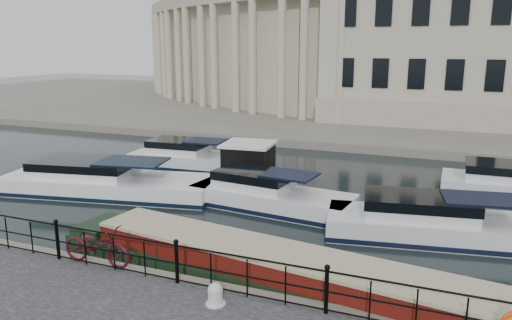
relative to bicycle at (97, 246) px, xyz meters
The scene contains 9 objects.
ground_plane 3.61m from the bicycle, 38.47° to the left, with size 160.00×160.00×0.00m, color black.
far_bank 41.23m from the bicycle, 86.26° to the left, with size 120.00×42.00×0.55m, color #6B665B.
railing 2.69m from the bicycle, ahead, with size 24.14×0.14×1.22m.
civic_building 37.35m from the bicycle, 87.38° to the left, with size 53.55×31.84×16.85m.
bicycle is the anchor object (origin of this frame).
mooring_bollard 4.19m from the bicycle, 10.15° to the right, with size 0.49×0.49×0.55m.
narrowboat 5.31m from the bicycle, 15.84° to the left, with size 15.13×3.94×1.55m.
harbour_hut 10.88m from the bicycle, 89.70° to the left, with size 3.41×2.94×2.20m.
cabin_cruisers 9.59m from the bicycle, 79.51° to the left, with size 25.59×10.05×1.99m.
Camera 1 is at (6.48, -12.63, 6.68)m, focal length 35.00 mm.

